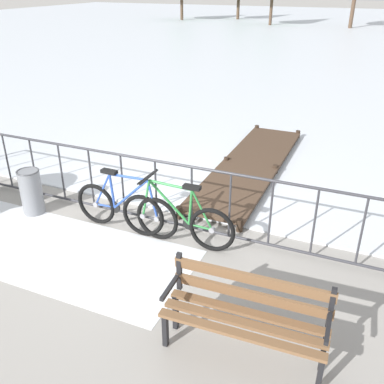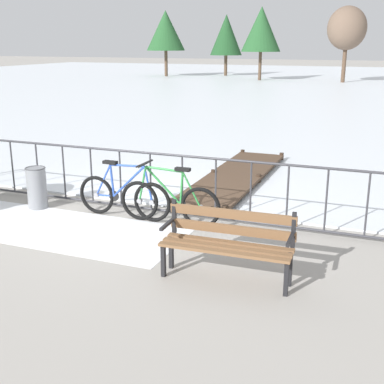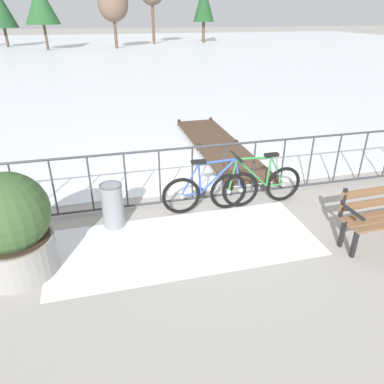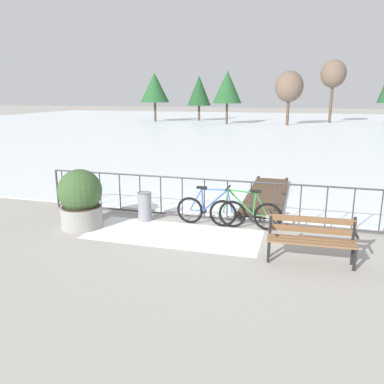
{
  "view_description": "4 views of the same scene",
  "coord_description": "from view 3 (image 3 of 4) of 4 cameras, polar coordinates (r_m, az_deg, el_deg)",
  "views": [
    {
      "loc": [
        3.03,
        -5.0,
        3.39
      ],
      "look_at": [
        0.77,
        0.23,
        0.54
      ],
      "focal_mm": 40.06,
      "sensor_mm": 36.0,
      "label": 1
    },
    {
      "loc": [
        3.95,
        -7.37,
        2.81
      ],
      "look_at": [
        1.3,
        -0.67,
        0.67
      ],
      "focal_mm": 47.49,
      "sensor_mm": 36.0,
      "label": 2
    },
    {
      "loc": [
        -1.71,
        -5.55,
        3.09
      ],
      "look_at": [
        -0.46,
        -0.65,
        0.55
      ],
      "focal_mm": 33.5,
      "sensor_mm": 36.0,
      "label": 3
    },
    {
      "loc": [
        1.97,
        -9.06,
        3.1
      ],
      "look_at": [
        -0.5,
        -0.39,
        0.81
      ],
      "focal_mm": 36.42,
      "sensor_mm": 36.0,
      "label": 4
    }
  ],
  "objects": [
    {
      "name": "ground_plane",
      "position": [
        6.58,
        2.48,
        -1.33
      ],
      "size": [
        160.0,
        160.0,
        0.0
      ],
      "primitive_type": "plane",
      "color": "#9E9991"
    },
    {
      "name": "frozen_pond",
      "position": [
        34.13,
        -12.18,
        21.02
      ],
      "size": [
        80.0,
        56.0,
        0.03
      ],
      "primitive_type": "cube",
      "color": "silver",
      "rests_on": "ground"
    },
    {
      "name": "snow_patch",
      "position": [
        5.43,
        -1.07,
        -7.95
      ],
      "size": [
        3.93,
        1.62,
        0.01
      ],
      "primitive_type": "cube",
      "color": "white",
      "rests_on": "ground"
    },
    {
      "name": "railing_fence",
      "position": [
        6.33,
        2.58,
        3.14
      ],
      "size": [
        9.06,
        0.06,
        1.07
      ],
      "color": "#38383D",
      "rests_on": "ground"
    },
    {
      "name": "bicycle_near_railing",
      "position": [
        6.38,
        10.26,
        1.0
      ],
      "size": [
        1.71,
        0.52,
        0.97
      ],
      "color": "black",
      "rests_on": "ground"
    },
    {
      "name": "bicycle_second",
      "position": [
        6.1,
        3.08,
        0.19
      ],
      "size": [
        1.71,
        0.52,
        0.97
      ],
      "color": "black",
      "rests_on": "ground"
    },
    {
      "name": "planter_with_shrub",
      "position": [
        5.05,
        -26.89,
        -4.87
      ],
      "size": [
        1.03,
        1.03,
        1.39
      ],
      "color": "gray",
      "rests_on": "ground"
    },
    {
      "name": "trash_bin",
      "position": [
        5.78,
        -12.53,
        -2.06
      ],
      "size": [
        0.35,
        0.35,
        0.73
      ],
      "color": "gray",
      "rests_on": "ground"
    },
    {
      "name": "wooden_dock",
      "position": [
        9.03,
        4.12,
        7.46
      ],
      "size": [
        1.1,
        4.57,
        0.2
      ],
      "color": "#4C3828",
      "rests_on": "ground"
    },
    {
      "name": "tree_west_mid",
      "position": [
        41.8,
        -28.23,
        24.34
      ],
      "size": [
        2.72,
        2.72,
        5.05
      ],
      "color": "brown",
      "rests_on": "ground"
    },
    {
      "name": "tree_centre",
      "position": [
        36.9,
        -22.99,
        25.87
      ],
      "size": [
        2.94,
        2.94,
        5.34
      ],
      "color": "brown",
      "rests_on": "ground"
    },
    {
      "name": "tree_east_mid",
      "position": [
        36.81,
        -12.48,
        27.17
      ],
      "size": [
        2.71,
        2.71,
        5.23
      ],
      "color": "brown",
      "rests_on": "ground"
    },
    {
      "name": "tree_extra",
      "position": [
        43.3,
        1.89,
        27.94
      ],
      "size": [
        2.24,
        2.24,
        5.96
      ],
      "color": "brown",
      "rests_on": "ground"
    }
  ]
}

